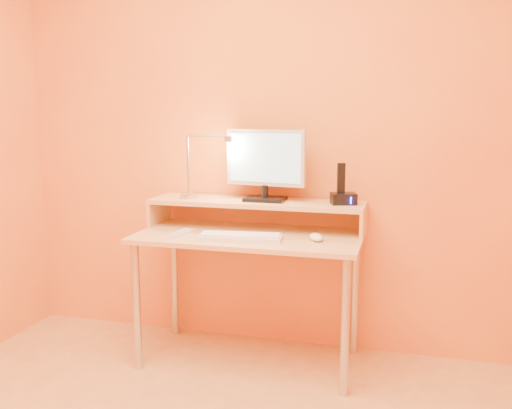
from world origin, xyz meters
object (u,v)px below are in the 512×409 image
(monitor_panel, at_px, (266,158))
(keyboard, at_px, (240,238))
(mouse, at_px, (316,237))
(remote_control, at_px, (181,234))
(phone_dock, at_px, (343,199))
(lamp_base, at_px, (189,196))

(monitor_panel, bearing_deg, keyboard, -93.81)
(mouse, bearing_deg, remote_control, 160.89)
(phone_dock, bearing_deg, lamp_base, 163.54)
(monitor_panel, height_order, keyboard, monitor_panel)
(keyboard, xyz_separation_m, remote_control, (-0.33, 0.02, -0.00))
(phone_dock, bearing_deg, monitor_panel, 160.25)
(mouse, bearing_deg, phone_dock, 38.39)
(phone_dock, bearing_deg, keyboard, -167.58)
(mouse, bearing_deg, monitor_panel, 121.52)
(monitor_panel, bearing_deg, remote_control, -137.32)
(monitor_panel, xyz_separation_m, mouse, (0.32, -0.22, -0.38))
(lamp_base, height_order, mouse, lamp_base)
(lamp_base, height_order, remote_control, lamp_base)
(phone_dock, relative_size, mouse, 1.16)
(lamp_base, distance_m, phone_dock, 0.87)
(lamp_base, xyz_separation_m, keyboard, (0.39, -0.26, -0.16))
(monitor_panel, distance_m, phone_dock, 0.48)
(mouse, height_order, remote_control, mouse)
(monitor_panel, distance_m, lamp_base, 0.50)
(phone_dock, distance_m, mouse, 0.29)
(monitor_panel, height_order, remote_control, monitor_panel)
(monitor_panel, height_order, lamp_base, monitor_panel)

